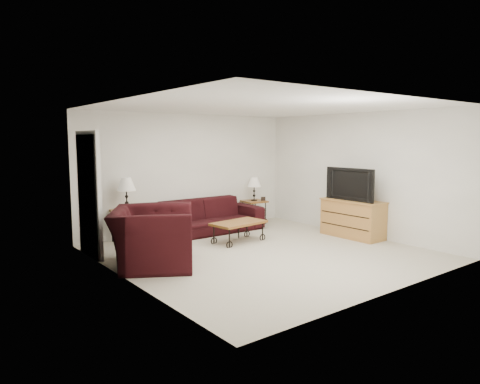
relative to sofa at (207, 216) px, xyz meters
name	(u,v)px	position (x,y,z in m)	size (l,w,h in m)	color
ground	(265,253)	(-0.14, -2.02, -0.35)	(5.00, 5.00, 0.00)	#BBB6A0
wall_back	(189,173)	(-0.14, 0.48, 0.90)	(5.00, 0.02, 2.50)	silver
wall_front	(395,196)	(-0.14, -4.52, 0.90)	(5.00, 0.02, 2.50)	silver
wall_left	(126,192)	(-2.64, -2.02, 0.90)	(0.02, 5.00, 2.50)	silver
wall_right	(357,174)	(2.36, -2.02, 0.90)	(0.02, 5.00, 2.50)	silver
ceiling	(265,107)	(-0.14, -2.02, 2.15)	(5.00, 5.00, 0.00)	white
doorway	(88,196)	(-2.61, -0.37, 0.67)	(0.08, 0.94, 2.04)	black
sofa	(207,216)	(0.00, 0.00, 0.00)	(2.41, 0.94, 0.70)	black
side_table_left	(128,226)	(-1.70, 0.18, -0.04)	(0.57, 0.57, 0.63)	brown
side_table_right	(254,212)	(1.43, 0.18, -0.08)	(0.50, 0.50, 0.54)	brown
lamp_left	(127,194)	(-1.70, 0.18, 0.59)	(0.35, 0.35, 0.63)	black
lamp_right	(254,189)	(1.43, 0.18, 0.46)	(0.31, 0.31, 0.54)	black
photo_frame_left	(123,209)	(-1.85, 0.03, 0.33)	(0.13, 0.02, 0.10)	black
photo_frame_right	(263,199)	(1.58, 0.03, 0.24)	(0.11, 0.01, 0.09)	black
coffee_table	(239,232)	(0.00, -1.09, -0.15)	(1.05, 0.57, 0.39)	brown
armchair	(153,237)	(-2.02, -1.53, 0.10)	(1.39, 1.21, 0.90)	black
throw_pillow	(163,232)	(-1.87, -1.58, 0.17)	(0.41, 0.11, 0.41)	#B24B16
tv_stand	(353,219)	(2.09, -2.15, 0.03)	(0.52, 1.26, 0.75)	#AF8741
television	(353,184)	(2.07, -2.15, 0.73)	(1.13, 0.15, 0.65)	black
backpack	(243,219)	(0.84, -0.14, -0.13)	(0.34, 0.26, 0.45)	black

